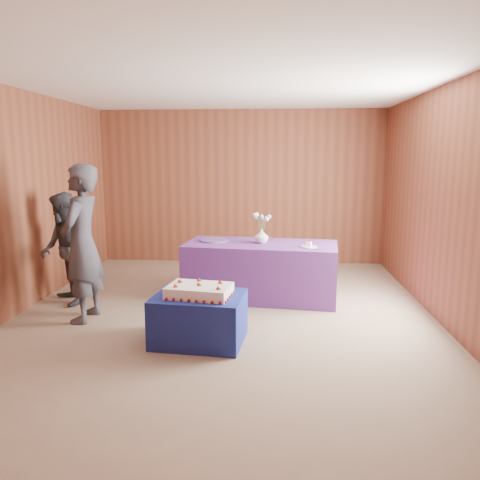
# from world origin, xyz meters

# --- Properties ---
(ground) EXTENTS (6.00, 6.00, 0.00)m
(ground) POSITION_xyz_m (0.00, 0.00, 0.00)
(ground) COLOR #876E5D
(ground) RESTS_ON ground
(room_shell) EXTENTS (5.04, 6.04, 2.72)m
(room_shell) POSITION_xyz_m (0.00, 0.00, 1.80)
(room_shell) COLOR brown
(room_shell) RESTS_ON ground
(cake_table) EXTENTS (0.97, 0.79, 0.50)m
(cake_table) POSITION_xyz_m (-0.17, -0.76, 0.25)
(cake_table) COLOR navy
(cake_table) RESTS_ON ground
(serving_table) EXTENTS (2.09, 1.13, 0.75)m
(serving_table) POSITION_xyz_m (0.42, 0.83, 0.38)
(serving_table) COLOR #67338D
(serving_table) RESTS_ON ground
(sheet_cake) EXTENTS (0.71, 0.54, 0.15)m
(sheet_cake) POSITION_xyz_m (-0.16, -0.80, 0.56)
(sheet_cake) COLOR white
(sheet_cake) RESTS_ON cake_table
(vase) EXTENTS (0.23, 0.23, 0.19)m
(vase) POSITION_xyz_m (0.42, 0.84, 0.85)
(vase) COLOR silver
(vase) RESTS_ON serving_table
(flower_spray) EXTENTS (0.25, 0.25, 0.19)m
(flower_spray) POSITION_xyz_m (0.42, 0.84, 1.10)
(flower_spray) COLOR #2A6930
(flower_spray) RESTS_ON vase
(platter) EXTENTS (0.51, 0.51, 0.02)m
(platter) POSITION_xyz_m (-0.23, 0.96, 0.76)
(platter) COLOR #654F9E
(platter) RESTS_ON serving_table
(plate) EXTENTS (0.25, 0.25, 0.01)m
(plate) POSITION_xyz_m (1.03, 0.61, 0.76)
(plate) COLOR silver
(plate) RESTS_ON serving_table
(cake_slice) EXTENTS (0.08, 0.07, 0.08)m
(cake_slice) POSITION_xyz_m (1.03, 0.61, 0.79)
(cake_slice) COLOR white
(cake_slice) RESTS_ON plate
(knife) EXTENTS (0.24, 0.13, 0.00)m
(knife) POSITION_xyz_m (1.07, 0.44, 0.75)
(knife) COLOR #BCBCC1
(knife) RESTS_ON serving_table
(guest_left) EXTENTS (0.44, 0.67, 1.81)m
(guest_left) POSITION_xyz_m (-1.61, -0.19, 0.91)
(guest_left) COLOR #383842
(guest_left) RESTS_ON ground
(guest_right) EXTENTS (0.86, 0.89, 1.45)m
(guest_right) POSITION_xyz_m (-2.08, 0.37, 0.73)
(guest_right) COLOR #373842
(guest_right) RESTS_ON ground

